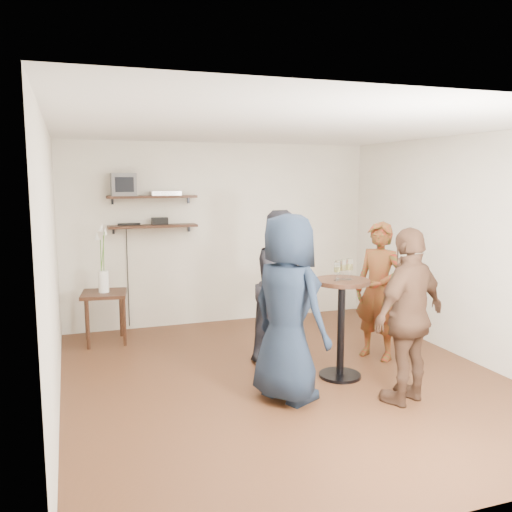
{
  "coord_description": "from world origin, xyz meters",
  "views": [
    {
      "loc": [
        -2.1,
        -5.05,
        2.12
      ],
      "look_at": [
        -0.2,
        0.4,
        1.27
      ],
      "focal_mm": 38.0,
      "sensor_mm": 36.0,
      "label": 1
    }
  ],
  "objects_px": {
    "crt_monitor": "(123,184)",
    "person_brown": "(409,316)",
    "radio": "(160,221)",
    "side_table": "(104,301)",
    "person_plaid": "(379,291)",
    "dvd_deck": "(165,193)",
    "person_dark": "(284,286)",
    "person_navy": "(288,308)",
    "drinks_table": "(341,315)"
  },
  "relations": [
    {
      "from": "drinks_table",
      "to": "person_navy",
      "type": "distance_m",
      "value": 0.85
    },
    {
      "from": "radio",
      "to": "person_dark",
      "type": "height_order",
      "value": "person_dark"
    },
    {
      "from": "side_table",
      "to": "dvd_deck",
      "type": "bearing_deg",
      "value": 24.95
    },
    {
      "from": "person_plaid",
      "to": "drinks_table",
      "type": "bearing_deg",
      "value": -90.0
    },
    {
      "from": "drinks_table",
      "to": "person_navy",
      "type": "height_order",
      "value": "person_navy"
    },
    {
      "from": "radio",
      "to": "dvd_deck",
      "type": "bearing_deg",
      "value": 0.0
    },
    {
      "from": "dvd_deck",
      "to": "person_navy",
      "type": "height_order",
      "value": "dvd_deck"
    },
    {
      "from": "radio",
      "to": "side_table",
      "type": "distance_m",
      "value": 1.32
    },
    {
      "from": "person_dark",
      "to": "person_navy",
      "type": "relative_size",
      "value": 0.98
    },
    {
      "from": "person_plaid",
      "to": "dvd_deck",
      "type": "bearing_deg",
      "value": -165.2
    },
    {
      "from": "person_dark",
      "to": "person_navy",
      "type": "height_order",
      "value": "person_navy"
    },
    {
      "from": "dvd_deck",
      "to": "person_dark",
      "type": "bearing_deg",
      "value": -59.24
    },
    {
      "from": "side_table",
      "to": "person_plaid",
      "type": "xyz_separation_m",
      "value": [
        2.99,
        -1.66,
        0.25
      ]
    },
    {
      "from": "drinks_table",
      "to": "crt_monitor",
      "type": "bearing_deg",
      "value": 128.02
    },
    {
      "from": "dvd_deck",
      "to": "person_dark",
      "type": "xyz_separation_m",
      "value": [
        1.04,
        -1.75,
        -1.03
      ]
    },
    {
      "from": "crt_monitor",
      "to": "radio",
      "type": "distance_m",
      "value": 0.69
    },
    {
      "from": "person_navy",
      "to": "person_brown",
      "type": "relative_size",
      "value": 1.07
    },
    {
      "from": "person_plaid",
      "to": "person_dark",
      "type": "distance_m",
      "value": 1.11
    },
    {
      "from": "side_table",
      "to": "drinks_table",
      "type": "relative_size",
      "value": 0.63
    },
    {
      "from": "drinks_table",
      "to": "person_navy",
      "type": "bearing_deg",
      "value": -155.58
    },
    {
      "from": "crt_monitor",
      "to": "person_brown",
      "type": "xyz_separation_m",
      "value": [
        2.25,
        -3.27,
        -1.19
      ]
    },
    {
      "from": "crt_monitor",
      "to": "person_plaid",
      "type": "xyz_separation_m",
      "value": [
        2.66,
        -2.07,
        -1.21
      ]
    },
    {
      "from": "radio",
      "to": "crt_monitor",
      "type": "bearing_deg",
      "value": 180.0
    },
    {
      "from": "radio",
      "to": "person_brown",
      "type": "distance_m",
      "value": 3.78
    },
    {
      "from": "radio",
      "to": "drinks_table",
      "type": "xyz_separation_m",
      "value": [
        1.48,
        -2.49,
        -0.84
      ]
    },
    {
      "from": "crt_monitor",
      "to": "person_navy",
      "type": "bearing_deg",
      "value": -67.09
    },
    {
      "from": "dvd_deck",
      "to": "person_plaid",
      "type": "height_order",
      "value": "dvd_deck"
    },
    {
      "from": "crt_monitor",
      "to": "person_plaid",
      "type": "distance_m",
      "value": 3.59
    },
    {
      "from": "side_table",
      "to": "drinks_table",
      "type": "height_order",
      "value": "drinks_table"
    },
    {
      "from": "crt_monitor",
      "to": "person_dark",
      "type": "distance_m",
      "value": 2.63
    },
    {
      "from": "drinks_table",
      "to": "person_plaid",
      "type": "distance_m",
      "value": 0.84
    },
    {
      "from": "person_brown",
      "to": "person_plaid",
      "type": "bearing_deg",
      "value": -130.14
    },
    {
      "from": "person_dark",
      "to": "person_navy",
      "type": "xyz_separation_m",
      "value": [
        -0.4,
        -1.09,
        0.02
      ]
    },
    {
      "from": "side_table",
      "to": "drinks_table",
      "type": "bearing_deg",
      "value": -42.43
    },
    {
      "from": "person_dark",
      "to": "drinks_table",
      "type": "bearing_deg",
      "value": -90.0
    },
    {
      "from": "person_plaid",
      "to": "person_navy",
      "type": "xyz_separation_m",
      "value": [
        -1.46,
        -0.76,
        0.09
      ]
    },
    {
      "from": "side_table",
      "to": "person_plaid",
      "type": "bearing_deg",
      "value": -29.08
    },
    {
      "from": "drinks_table",
      "to": "person_dark",
      "type": "bearing_deg",
      "value": 115.33
    },
    {
      "from": "side_table",
      "to": "person_dark",
      "type": "relative_size",
      "value": 0.38
    },
    {
      "from": "crt_monitor",
      "to": "radio",
      "type": "bearing_deg",
      "value": 0.0
    },
    {
      "from": "drinks_table",
      "to": "person_brown",
      "type": "distance_m",
      "value": 0.84
    },
    {
      "from": "person_dark",
      "to": "person_brown",
      "type": "height_order",
      "value": "person_dark"
    },
    {
      "from": "side_table",
      "to": "radio",
      "type": "bearing_deg",
      "value": 27.28
    },
    {
      "from": "person_plaid",
      "to": "person_dark",
      "type": "bearing_deg",
      "value": -137.64
    },
    {
      "from": "side_table",
      "to": "person_dark",
      "type": "height_order",
      "value": "person_dark"
    },
    {
      "from": "crt_monitor",
      "to": "person_brown",
      "type": "distance_m",
      "value": 4.14
    },
    {
      "from": "radio",
      "to": "person_dark",
      "type": "bearing_deg",
      "value": -57.19
    },
    {
      "from": "dvd_deck",
      "to": "person_plaid",
      "type": "distance_m",
      "value": 3.15
    },
    {
      "from": "drinks_table",
      "to": "person_brown",
      "type": "relative_size",
      "value": 0.64
    },
    {
      "from": "person_plaid",
      "to": "person_brown",
      "type": "xyz_separation_m",
      "value": [
        -0.42,
        -1.19,
        0.03
      ]
    }
  ]
}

